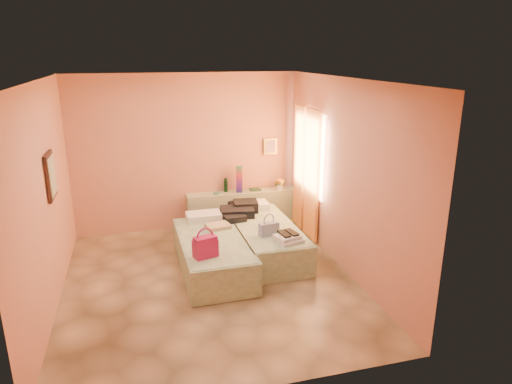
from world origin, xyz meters
TOP-DOWN VIEW (x-y plane):
  - ground at (0.00, 0.00)m, footprint 4.50×4.50m
  - room_walls at (0.21, 0.57)m, footprint 4.02×4.51m
  - headboard_ledge at (0.98, 2.10)m, footprint 2.05×0.30m
  - bed_left at (0.11, 0.40)m, footprint 0.93×2.01m
  - bed_right at (1.01, 0.72)m, footprint 0.93×2.01m
  - water_bottle at (0.68, 2.17)m, footprint 0.09×0.09m
  - rainbow_box at (0.92, 2.08)m, footprint 0.14×0.14m
  - small_dish at (0.49, 2.07)m, footprint 0.14×0.14m
  - green_book at (1.23, 2.12)m, footprint 0.21×0.16m
  - flower_vase at (1.68, 2.03)m, footprint 0.23×0.23m
  - magenta_handbag at (-0.08, -0.20)m, footprint 0.35×0.26m
  - khaki_garment at (0.27, 0.79)m, footprint 0.40×0.34m
  - clothes_pile at (0.73, 1.25)m, footprint 0.60×0.60m
  - blue_handbag at (0.96, 0.32)m, footprint 0.32×0.18m
  - towel_stack at (1.16, -0.02)m, footprint 0.41×0.38m
  - sandal_pair at (1.16, 0.03)m, footprint 0.24×0.29m

SIDE VIEW (x-z plane):
  - ground at x=0.00m, z-range 0.00..0.00m
  - bed_left at x=0.11m, z-range 0.00..0.50m
  - bed_right at x=1.01m, z-range 0.00..0.50m
  - headboard_ledge at x=0.98m, z-range 0.00..0.65m
  - khaki_garment at x=0.27m, z-range 0.50..0.56m
  - towel_stack at x=1.16m, z-range 0.50..0.60m
  - clothes_pile at x=0.73m, z-range 0.50..0.68m
  - blue_handbag at x=0.96m, z-range 0.50..0.69m
  - sandal_pair at x=1.16m, z-range 0.60..0.63m
  - magenta_handbag at x=-0.08m, z-range 0.50..0.79m
  - small_dish at x=0.49m, z-range 0.65..0.68m
  - green_book at x=1.23m, z-range 0.65..0.68m
  - water_bottle at x=0.68m, z-range 0.65..0.90m
  - flower_vase at x=1.68m, z-range 0.65..0.90m
  - rainbow_box at x=0.92m, z-range 0.65..1.14m
  - room_walls at x=0.21m, z-range 0.38..3.19m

